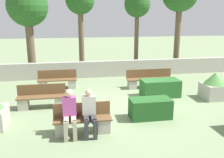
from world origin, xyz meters
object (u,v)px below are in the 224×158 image
object	(u,v)px
tree_center_left	(80,3)
tree_center_right	(137,6)
person_seated_woman	(70,111)
planter_corner_left	(214,86)
tree_leftmost	(28,8)
bench_left_side	(42,99)
person_seated_man	(89,110)
bench_right_side	(57,82)
bench_back	(150,80)
bench_front	(83,122)

from	to	relation	value
tree_center_left	tree_center_right	world-z (taller)	tree_center_left
person_seated_woman	planter_corner_left	world-z (taller)	person_seated_woman
person_seated_woman	tree_center_right	world-z (taller)	tree_center_right
person_seated_woman	tree_leftmost	bearing A→B (deg)	104.15
bench_left_side	planter_corner_left	world-z (taller)	planter_corner_left
bench_left_side	tree_center_right	bearing A→B (deg)	43.17
planter_corner_left	tree_center_right	size ratio (longest dim) A/B	0.23
person_seated_man	tree_center_left	xyz separation A→B (m)	(0.29, 8.30, 3.29)
bench_right_side	person_seated_man	xyz separation A→B (m)	(1.06, -4.87, 0.40)
bench_right_side	tree_center_right	xyz separation A→B (m)	(4.66, 3.30, 3.49)
person_seated_man	tree_center_right	bearing A→B (deg)	66.18
tree_leftmost	bench_back	bearing A→B (deg)	-32.69
bench_right_side	person_seated_man	bearing A→B (deg)	-81.28
bench_front	bench_left_side	bearing A→B (deg)	120.68
bench_left_side	tree_center_right	xyz separation A→B (m)	(5.15, 5.75, 3.49)
bench_left_side	person_seated_woman	size ratio (longest dim) A/B	1.31
person_seated_man	planter_corner_left	size ratio (longest dim) A/B	1.20
person_seated_man	person_seated_woman	size ratio (longest dim) A/B	0.99
bench_front	person_seated_woman	world-z (taller)	person_seated_woman
bench_front	person_seated_man	xyz separation A→B (m)	(0.19, -0.14, 0.40)
person_seated_woman	planter_corner_left	xyz separation A→B (m)	(5.83, 2.29, -0.19)
planter_corner_left	tree_center_left	xyz separation A→B (m)	(-5.00, 6.01, 3.46)
tree_center_left	bench_right_side	bearing A→B (deg)	-111.39
bench_right_side	bench_back	distance (m)	4.32
person_seated_woman	tree_leftmost	distance (m)	8.77
bench_right_side	tree_center_left	size ratio (longest dim) A/B	0.36
person_seated_woman	tree_center_right	size ratio (longest dim) A/B	0.28
tree_leftmost	tree_center_left	xyz separation A→B (m)	(2.85, 0.30, 0.32)
bench_front	bench_right_side	world-z (taller)	same
person_seated_woman	bench_left_side	bearing A→B (deg)	112.40
bench_left_side	person_seated_man	xyz separation A→B (m)	(1.54, -2.42, 0.40)
bench_front	planter_corner_left	xyz separation A→B (m)	(5.48, 2.15, 0.22)
person_seated_woman	bench_front	bearing A→B (deg)	20.83
planter_corner_left	tree_center_left	distance (m)	8.55
person_seated_woman	tree_leftmost	xyz separation A→B (m)	(-2.02, 8.00, 2.95)
bench_back	planter_corner_left	bearing A→B (deg)	-50.59
tree_center_left	person_seated_woman	bearing A→B (deg)	-95.73
person_seated_woman	tree_center_right	bearing A→B (deg)	63.05
bench_back	planter_corner_left	xyz separation A→B (m)	(2.07, -2.01, 0.20)
bench_front	tree_center_right	bearing A→B (deg)	64.70
planter_corner_left	bench_right_side	bearing A→B (deg)	157.88
bench_front	person_seated_man	distance (m)	0.46
bench_right_side	planter_corner_left	world-z (taller)	planter_corner_left
person_seated_man	tree_center_right	distance (m)	9.45
tree_leftmost	planter_corner_left	bearing A→B (deg)	-36.06
tree_center_right	person_seated_woman	bearing A→B (deg)	-116.95
bench_front	planter_corner_left	bearing A→B (deg)	21.45
bench_back	tree_leftmost	xyz separation A→B (m)	(-5.78, 3.71, 3.35)
tree_leftmost	bench_left_side	bearing A→B (deg)	-79.63
bench_right_side	planter_corner_left	distance (m)	6.85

